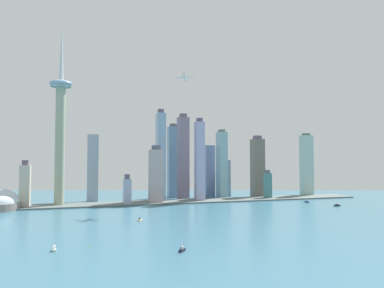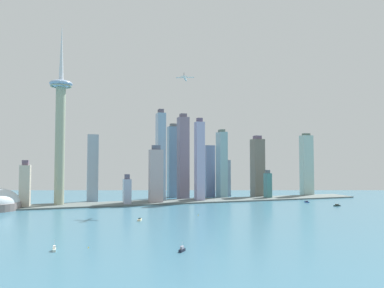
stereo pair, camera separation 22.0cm
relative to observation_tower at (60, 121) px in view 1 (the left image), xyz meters
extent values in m
cube|color=#596463|center=(219.89, -10.04, -153.01)|extent=(796.07, 67.38, 2.68)
cylinder|color=#9AA488|center=(0.00, 0.00, -42.44)|extent=(17.27, 17.27, 223.83)
ellipsoid|color=#8BA6C8|center=(0.00, 0.00, 69.48)|extent=(40.98, 40.98, 13.42)
torus|color=#9AA488|center=(0.00, 0.00, 64.78)|extent=(37.52, 37.52, 2.68)
cone|color=silver|center=(0.00, 0.00, 129.23)|extent=(8.63, 8.63, 106.08)
cube|color=slate|center=(248.45, 46.07, -66.17)|extent=(22.27, 22.91, 176.37)
cube|color=#5E5664|center=(248.45, 46.07, 25.88)|extent=(13.36, 13.75, 7.73)
cube|color=#A0A5BE|center=(119.44, -22.49, -130.33)|extent=(13.69, 21.95, 48.05)
cube|color=#524E65|center=(119.44, -22.49, -101.90)|extent=(8.21, 13.17, 8.81)
cube|color=beige|center=(-56.06, -6.17, -117.18)|extent=(16.56, 25.39, 74.35)
cube|color=#604F61|center=(-56.06, -6.17, -75.62)|extent=(9.94, 15.23, 8.77)
cube|color=#A2A1CA|center=(267.66, -6.92, -73.73)|extent=(17.26, 18.02, 161.25)
cube|color=#5D4D68|center=(267.66, -6.92, 11.01)|extent=(10.36, 10.81, 8.23)
cube|color=#6A6459|center=(423.93, 38.39, -88.64)|extent=(25.48, 25.65, 131.43)
cube|color=#645268|center=(423.93, 38.39, -18.82)|extent=(15.29, 15.39, 8.20)
cube|color=#8D9DAE|center=(60.59, 56.98, -86.85)|extent=(21.47, 24.01, 135.01)
cube|color=slate|center=(321.46, 76.72, -95.47)|extent=(22.23, 12.18, 117.77)
cube|color=#7BA7AF|center=(337.87, 44.05, -81.33)|extent=(17.63, 27.34, 146.05)
cube|color=#54655B|center=(337.87, 44.05, -5.39)|extent=(10.58, 16.40, 5.82)
cube|color=gray|center=(362.75, 77.36, -112.43)|extent=(14.27, 20.68, 83.86)
cylinder|color=#4C4C51|center=(362.75, 77.36, -64.26)|extent=(1.60, 1.60, 12.47)
cube|color=#3F7879|center=(425.21, -4.44, -126.81)|extent=(12.76, 15.08, 55.10)
cube|color=#565E63|center=(425.21, -4.44, -95.69)|extent=(7.66, 9.05, 7.14)
cube|color=#82A0BD|center=(193.66, 23.68, -64.36)|extent=(16.69, 25.01, 179.99)
cube|color=#594F5D|center=(193.66, 23.68, 29.81)|extent=(10.01, 15.00, 8.35)
cube|color=#AFA0A4|center=(175.87, -14.05, -102.61)|extent=(25.81, 17.91, 103.50)
cube|color=#51576C|center=(175.87, -14.05, -46.56)|extent=(15.49, 10.74, 8.59)
cube|color=#A0C0B8|center=(549.23, 29.76, -83.28)|extent=(27.02, 18.96, 142.15)
cube|color=#526156|center=(549.23, 29.76, -9.66)|extent=(16.21, 11.38, 5.09)
cube|color=#658CA9|center=(239.92, 93.92, -74.40)|extent=(26.08, 21.21, 159.91)
cube|color=#5B5C5C|center=(239.92, 93.92, 9.01)|extent=(15.65, 12.73, 6.90)
cube|color=black|center=(478.68, -156.71, -153.39)|extent=(12.87, 5.98, 1.94)
cube|color=#3C3F36|center=(478.68, -156.71, -151.42)|extent=(5.79, 3.86, 2.00)
cube|color=beige|center=(112.78, -202.72, -153.31)|extent=(7.79, 12.54, 2.10)
cube|color=#28424A|center=(112.78, -202.72, -151.44)|extent=(4.49, 5.87, 1.64)
cube|color=#191F2E|center=(120.71, -382.25, -153.16)|extent=(8.06, 8.46, 2.40)
cube|color=#9C9AAD|center=(120.71, -382.25, -150.70)|extent=(4.10, 4.22, 2.52)
cylinder|color=silver|center=(120.71, -382.25, -147.40)|extent=(0.24, 0.24, 4.06)
cube|color=white|center=(10.95, -344.58, -153.16)|extent=(3.33, 9.51, 2.38)
cube|color=silver|center=(10.95, -344.58, -150.76)|extent=(2.19, 4.22, 2.43)
cylinder|color=silver|center=(10.95, -344.58, -146.95)|extent=(0.24, 0.24, 5.20)
cube|color=#234590|center=(461.53, -91.41, -153.45)|extent=(4.28, 11.62, 1.81)
cube|color=#342D3D|center=(461.53, -91.41, -151.70)|extent=(2.75, 5.19, 1.68)
cone|color=yellow|center=(40.79, -342.59, -153.48)|extent=(1.04, 1.04, 1.76)
cone|color=yellow|center=(203.17, -186.28, -153.06)|extent=(1.17, 1.17, 2.58)
cylinder|color=silver|center=(210.85, -92.36, 74.23)|extent=(16.06, 30.11, 3.40)
sphere|color=silver|center=(217.33, -78.01, 74.23)|extent=(3.40, 3.40, 3.40)
cube|color=silver|center=(210.85, -92.36, 75.76)|extent=(31.37, 16.93, 0.50)
cube|color=silver|center=(205.41, -104.42, 74.74)|extent=(11.53, 7.14, 0.40)
cube|color=#2D333D|center=(205.41, -104.42, 78.43)|extent=(1.55, 2.64, 5.00)
camera|label=1|loc=(28.52, -695.90, -72.73)|focal=33.54mm
camera|label=2|loc=(28.73, -695.96, -72.73)|focal=33.54mm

